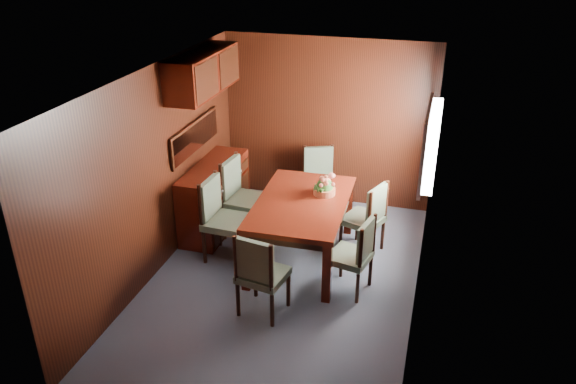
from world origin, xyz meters
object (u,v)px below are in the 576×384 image
(chair_left_near, at_px, (220,214))
(sideboard, at_px, (215,197))
(dining_table, at_px, (302,209))
(flower_centerpiece, at_px, (325,184))
(chair_head, at_px, (259,271))
(chair_right_near, at_px, (356,252))

(chair_left_near, bearing_deg, sideboard, -149.11)
(dining_table, relative_size, flower_centerpiece, 6.04)
(chair_head, height_order, flower_centerpiece, flower_centerpiece)
(chair_left_near, xyz_separation_m, chair_head, (0.84, -0.98, -0.04))
(sideboard, relative_size, chair_head, 1.43)
(sideboard, relative_size, flower_centerpiece, 4.91)
(chair_right_near, xyz_separation_m, chair_head, (-0.89, -0.69, 0.03))
(chair_left_near, bearing_deg, chair_right_near, 83.59)
(dining_table, bearing_deg, flower_centerpiece, 48.60)
(chair_left_near, height_order, flower_centerpiece, flower_centerpiece)
(sideboard, distance_m, chair_right_near, 2.29)
(flower_centerpiece, bearing_deg, sideboard, 172.20)
(chair_left_near, bearing_deg, chair_head, 43.47)
(dining_table, distance_m, chair_head, 1.21)
(sideboard, bearing_deg, chair_head, -54.20)
(chair_right_near, height_order, flower_centerpiece, flower_centerpiece)
(sideboard, bearing_deg, flower_centerpiece, -7.80)
(chair_left_near, relative_size, chair_right_near, 1.14)
(sideboard, height_order, chair_right_near, chair_right_near)
(chair_right_near, bearing_deg, chair_left_near, 93.62)
(dining_table, bearing_deg, chair_left_near, -169.46)
(chair_head, bearing_deg, chair_right_near, 47.81)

